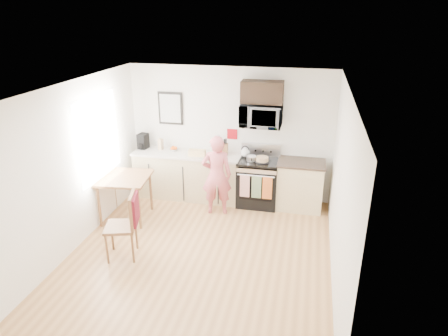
% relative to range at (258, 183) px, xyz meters
% --- Properties ---
extents(floor, '(4.60, 4.60, 0.00)m').
position_rel_range_xyz_m(floor, '(-0.63, -1.98, -0.44)').
color(floor, '#A56F40').
rests_on(floor, ground).
extents(back_wall, '(4.00, 0.04, 2.60)m').
position_rel_range_xyz_m(back_wall, '(-0.63, 0.32, 0.86)').
color(back_wall, white).
rests_on(back_wall, floor).
extents(front_wall, '(4.00, 0.04, 2.60)m').
position_rel_range_xyz_m(front_wall, '(-0.63, -4.28, 0.86)').
color(front_wall, white).
rests_on(front_wall, floor).
extents(left_wall, '(0.04, 4.60, 2.60)m').
position_rel_range_xyz_m(left_wall, '(-2.63, -1.98, 0.86)').
color(left_wall, white).
rests_on(left_wall, floor).
extents(right_wall, '(0.04, 4.60, 2.60)m').
position_rel_range_xyz_m(right_wall, '(1.37, -1.98, 0.86)').
color(right_wall, white).
rests_on(right_wall, floor).
extents(ceiling, '(4.00, 4.60, 0.04)m').
position_rel_range_xyz_m(ceiling, '(-0.63, -1.98, 2.16)').
color(ceiling, silver).
rests_on(ceiling, back_wall).
extents(window, '(0.06, 1.40, 1.50)m').
position_rel_range_xyz_m(window, '(-2.59, -1.18, 1.11)').
color(window, silver).
rests_on(window, left_wall).
extents(cabinet_left, '(2.10, 0.60, 0.90)m').
position_rel_range_xyz_m(cabinet_left, '(-1.43, 0.02, 0.01)').
color(cabinet_left, tan).
rests_on(cabinet_left, floor).
extents(countertop_left, '(2.14, 0.64, 0.04)m').
position_rel_range_xyz_m(countertop_left, '(-1.43, 0.02, 0.48)').
color(countertop_left, beige).
rests_on(countertop_left, cabinet_left).
extents(cabinet_right, '(0.84, 0.60, 0.90)m').
position_rel_range_xyz_m(cabinet_right, '(0.80, 0.02, 0.01)').
color(cabinet_right, tan).
rests_on(cabinet_right, floor).
extents(countertop_right, '(0.88, 0.64, 0.04)m').
position_rel_range_xyz_m(countertop_right, '(0.80, 0.02, 0.48)').
color(countertop_right, black).
rests_on(countertop_right, cabinet_right).
extents(range, '(0.76, 0.70, 1.16)m').
position_rel_range_xyz_m(range, '(0.00, 0.00, 0.00)').
color(range, black).
rests_on(range, floor).
extents(microwave, '(0.76, 0.51, 0.42)m').
position_rel_range_xyz_m(microwave, '(-0.00, 0.10, 1.32)').
color(microwave, silver).
rests_on(microwave, back_wall).
extents(upper_cabinet, '(0.76, 0.35, 0.40)m').
position_rel_range_xyz_m(upper_cabinet, '(-0.00, 0.15, 1.74)').
color(upper_cabinet, black).
rests_on(upper_cabinet, back_wall).
extents(wall_art, '(0.50, 0.04, 0.65)m').
position_rel_range_xyz_m(wall_art, '(-1.83, 0.30, 1.31)').
color(wall_art, black).
rests_on(wall_art, back_wall).
extents(wall_trivet, '(0.20, 0.02, 0.20)m').
position_rel_range_xyz_m(wall_trivet, '(-0.58, 0.31, 0.86)').
color(wall_trivet, '#AF0F18').
rests_on(wall_trivet, back_wall).
extents(person, '(0.62, 0.47, 1.51)m').
position_rel_range_xyz_m(person, '(-0.70, -0.53, 0.32)').
color(person, '#BE3448').
rests_on(person, floor).
extents(dining_table, '(0.87, 0.87, 0.81)m').
position_rel_range_xyz_m(dining_table, '(-2.25, -1.09, 0.28)').
color(dining_table, brown).
rests_on(dining_table, floor).
extents(chair, '(0.60, 0.56, 1.06)m').
position_rel_range_xyz_m(chair, '(-1.64, -2.20, 0.25)').
color(chair, brown).
rests_on(chair, floor).
extents(knife_block, '(0.11, 0.15, 0.22)m').
position_rel_range_xyz_m(knife_block, '(-0.67, 0.09, 0.61)').
color(knife_block, brown).
rests_on(knife_block, countertop_left).
extents(utensil_crock, '(0.12, 0.12, 0.36)m').
position_rel_range_xyz_m(utensil_crock, '(-0.82, 0.21, 0.65)').
color(utensil_crock, '#AF0F18').
rests_on(utensil_crock, countertop_left).
extents(fruit_bowl, '(0.21, 0.21, 0.09)m').
position_rel_range_xyz_m(fruit_bowl, '(-1.72, 0.10, 0.54)').
color(fruit_bowl, silver).
rests_on(fruit_bowl, countertop_left).
extents(milk_carton, '(0.11, 0.11, 0.22)m').
position_rel_range_xyz_m(milk_carton, '(-2.01, 0.13, 0.61)').
color(milk_carton, tan).
rests_on(milk_carton, countertop_left).
extents(coffee_maker, '(0.20, 0.27, 0.31)m').
position_rel_range_xyz_m(coffee_maker, '(-2.38, 0.10, 0.65)').
color(coffee_maker, black).
rests_on(coffee_maker, countertop_left).
extents(bread_bag, '(0.33, 0.17, 0.12)m').
position_rel_range_xyz_m(bread_bag, '(-1.19, -0.08, 0.56)').
color(bread_bag, '#E0B075').
rests_on(bread_bag, countertop_left).
extents(cake, '(0.28, 0.28, 0.09)m').
position_rel_range_xyz_m(cake, '(0.08, -0.09, 0.53)').
color(cake, black).
rests_on(cake, range).
extents(kettle, '(0.18, 0.18, 0.22)m').
position_rel_range_xyz_m(kettle, '(-0.28, 0.10, 0.58)').
color(kettle, silver).
rests_on(kettle, range).
extents(pot, '(0.18, 0.31, 0.09)m').
position_rel_range_xyz_m(pot, '(-0.13, -0.09, 0.53)').
color(pot, silver).
rests_on(pot, range).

